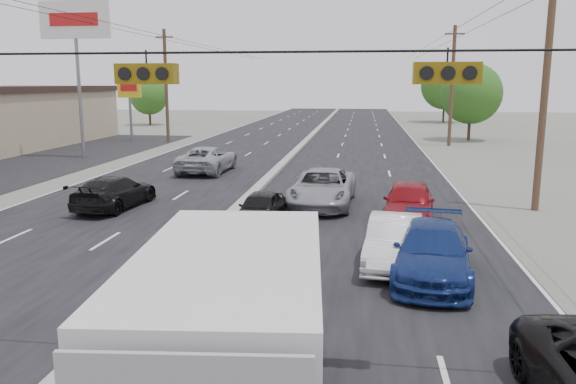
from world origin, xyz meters
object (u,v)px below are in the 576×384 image
queue_car_d (432,252)px  oncoming_near (115,192)px  queue_car_e (409,203)px  tree_right_far (445,86)px  tree_left_far (149,96)px  utility_pole_right_b (545,88)px  red_sedan (255,268)px  pole_sign_far (129,93)px  utility_pole_right_c (452,85)px  box_truck (237,345)px  queue_car_c (323,188)px  queue_car_b (394,242)px  queue_car_a (260,209)px  tree_right_mid (471,94)px  pole_sign_billboard (75,30)px  oncoming_far (208,159)px  utility_pole_left_c (166,85)px

queue_car_d → oncoming_near: (-12.46, 7.17, -0.04)m
queue_car_e → tree_right_far: bearing=87.2°
tree_left_far → oncoming_near: size_ratio=1.28×
utility_pole_right_b → red_sedan: bearing=-132.5°
pole_sign_far → red_sedan: bearing=-62.7°
utility_pole_right_b → queue_car_d: utility_pole_right_b is taller
tree_right_far → utility_pole_right_c: bearing=-96.7°
utility_pole_right_c → box_truck: bearing=-102.0°
queue_car_c → queue_car_e: queue_car_e is taller
utility_pole_right_b → queue_car_b: utility_pole_right_b is taller
queue_car_c → queue_car_a: bearing=-117.7°
queue_car_c → queue_car_d: bearing=-64.9°
tree_right_mid → oncoming_near: bearing=-122.4°
pole_sign_billboard → queue_car_a: size_ratio=3.04×
tree_left_far → tree_right_far: (38.00, 10.00, 1.24)m
oncoming_near → oncoming_far: 10.28m
pole_sign_far → red_sedan: (18.54, -35.87, -3.77)m
utility_pole_right_c → pole_sign_far: 28.51m
queue_car_a → queue_car_b: (4.79, -4.24, 0.09)m
utility_pole_left_c → utility_pole_right_c: 25.00m
utility_pole_left_c → queue_car_a: size_ratio=2.76×
tree_right_far → oncoming_far: 51.12m
utility_pole_left_c → pole_sign_far: (-3.50, -0.00, -0.70)m
queue_car_d → pole_sign_far: bearing=130.8°
tree_left_far → tree_right_mid: bearing=-22.1°
utility_pole_right_c → tree_right_far: 30.20m
tree_right_mid → red_sedan: tree_right_mid is taller
utility_pole_left_c → oncoming_far: size_ratio=1.79×
utility_pole_right_c → oncoming_far: (-16.56, -16.84, -4.33)m
pole_sign_far → oncoming_near: 29.32m
utility_pole_left_c → queue_car_e: bearing=-55.1°
utility_pole_right_b → tree_left_far: bearing=127.5°
queue_car_c → oncoming_near: 8.96m
box_truck → queue_car_e: 14.69m
tree_right_mid → queue_car_d: tree_right_mid is taller
tree_right_far → oncoming_far: (-20.06, -46.84, -4.18)m
pole_sign_far → pole_sign_billboard: bearing=-82.9°
utility_pole_left_c → oncoming_near: bearing=-75.1°
tree_right_mid → queue_car_a: 36.77m
utility_pole_right_b → pole_sign_far: utility_pole_right_b is taller
utility_pole_right_b → queue_car_c: utility_pole_right_b is taller
tree_right_far → queue_car_a: tree_right_far is taller
utility_pole_left_c → queue_car_b: utility_pole_left_c is taller
utility_pole_right_c → queue_car_b: (-6.31, -33.21, -4.40)m
utility_pole_right_c → queue_car_e: 28.80m
tree_left_far → oncoming_near: tree_left_far is taller
pole_sign_billboard → queue_car_d: (21.66, -22.21, -8.13)m
tree_right_far → red_sedan: 67.37m
tree_right_far → oncoming_near: 61.03m
pole_sign_far → box_truck: pole_sign_far is taller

